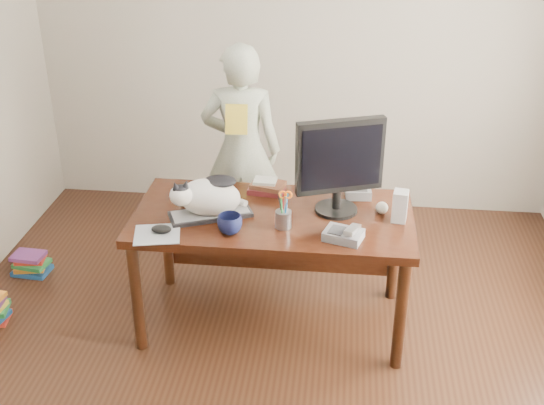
{
  "coord_description": "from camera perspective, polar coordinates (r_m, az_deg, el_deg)",
  "views": [
    {
      "loc": [
        0.38,
        -2.82,
        2.6
      ],
      "look_at": [
        0.0,
        0.55,
        0.85
      ],
      "focal_mm": 45.0,
      "sensor_mm": 36.0,
      "label": 1
    }
  ],
  "objects": [
    {
      "name": "book_pile_b",
      "position": [
        5.0,
        -19.52,
        -4.84
      ],
      "size": [
        0.26,
        0.2,
        0.15
      ],
      "color": "navy",
      "rests_on": "ground"
    },
    {
      "name": "held_book",
      "position": [
        4.47,
        -2.98,
        6.97
      ],
      "size": [
        0.15,
        0.09,
        0.2
      ],
      "rotation": [
        0.0,
        0.0,
        0.04
      ],
      "color": "gold",
      "rests_on": "person"
    },
    {
      "name": "mouse",
      "position": [
        3.75,
        -9.24,
        -2.21
      ],
      "size": [
        0.12,
        0.09,
        0.04
      ],
      "rotation": [
        0.0,
        0.0,
        0.21
      ],
      "color": "black",
      "rests_on": "mousepad"
    },
    {
      "name": "baseball",
      "position": [
        3.95,
        9.18,
        -0.44
      ],
      "size": [
        0.07,
        0.07,
        0.07
      ],
      "rotation": [
        0.0,
        0.0,
        -0.27
      ],
      "color": "silver",
      "rests_on": "desk"
    },
    {
      "name": "cat",
      "position": [
        3.84,
        -5.44,
        0.55
      ],
      "size": [
        0.43,
        0.34,
        0.26
      ],
      "rotation": [
        0.0,
        0.0,
        0.41
      ],
      "color": "white",
      "rests_on": "keyboard"
    },
    {
      "name": "book_stack",
      "position": [
        4.15,
        -0.42,
        1.34
      ],
      "size": [
        0.24,
        0.19,
        0.08
      ],
      "rotation": [
        0.0,
        0.0,
        -0.17
      ],
      "color": "#451214",
      "rests_on": "desk"
    },
    {
      "name": "coffee_mug",
      "position": [
        3.7,
        -3.56,
        -1.81
      ],
      "size": [
        0.18,
        0.18,
        0.11
      ],
      "primitive_type": "imported",
      "rotation": [
        0.0,
        0.0,
        0.5
      ],
      "color": "black",
      "rests_on": "desk"
    },
    {
      "name": "desk",
      "position": [
        4.05,
        0.2,
        -2.29
      ],
      "size": [
        1.6,
        0.8,
        0.75
      ],
      "color": "black",
      "rests_on": "ground"
    },
    {
      "name": "pen_cup",
      "position": [
        3.74,
        0.96,
        -1.24
      ],
      "size": [
        0.1,
        0.1,
        0.23
      ],
      "rotation": [
        0.0,
        0.0,
        0.09
      ],
      "color": "gray",
      "rests_on": "desk"
    },
    {
      "name": "phone",
      "position": [
        3.66,
        6.06,
        -2.66
      ],
      "size": [
        0.23,
        0.2,
        0.09
      ],
      "rotation": [
        0.0,
        0.0,
        -0.3
      ],
      "color": "slate",
      "rests_on": "desk"
    },
    {
      "name": "calculator",
      "position": [
        4.16,
        7.18,
        1.08
      ],
      "size": [
        0.17,
        0.21,
        0.06
      ],
      "rotation": [
        0.0,
        0.0,
        0.08
      ],
      "color": "slate",
      "rests_on": "desk"
    },
    {
      "name": "monitor",
      "position": [
        3.8,
        5.68,
        3.42
      ],
      "size": [
        0.49,
        0.31,
        0.57
      ],
      "rotation": [
        0.0,
        0.0,
        0.35
      ],
      "color": "black",
      "rests_on": "desk"
    },
    {
      "name": "speaker",
      "position": [
        3.87,
        10.66,
        -0.3
      ],
      "size": [
        0.09,
        0.1,
        0.18
      ],
      "rotation": [
        0.0,
        0.0,
        -0.16
      ],
      "color": "#A3A3A5",
      "rests_on": "desk"
    },
    {
      "name": "room",
      "position": [
        3.11,
        -1.13,
        3.58
      ],
      "size": [
        4.5,
        4.5,
        4.5
      ],
      "color": "black",
      "rests_on": "ground"
    },
    {
      "name": "mousepad",
      "position": [
        3.75,
        -9.59,
        -2.64
      ],
      "size": [
        0.29,
        0.27,
        0.01
      ],
      "rotation": [
        0.0,
        0.0,
        0.21
      ],
      "color": "#9DA3A9",
      "rests_on": "desk"
    },
    {
      "name": "keyboard",
      "position": [
        3.89,
        -5.16,
        -0.96
      ],
      "size": [
        0.49,
        0.35,
        0.03
      ],
      "rotation": [
        0.0,
        0.0,
        0.41
      ],
      "color": "black",
      "rests_on": "desk"
    },
    {
      "name": "person",
      "position": [
        4.73,
        -2.57,
        4.35
      ],
      "size": [
        0.57,
        0.39,
        1.51
      ],
      "primitive_type": "imported",
      "rotation": [
        0.0,
        0.0,
        3.18
      ],
      "color": "silver",
      "rests_on": "ground"
    }
  ]
}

